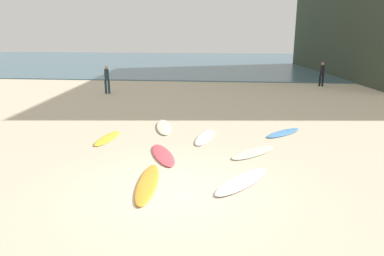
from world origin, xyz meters
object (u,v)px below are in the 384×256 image
object	(u,v)px
surfboard_6	(242,181)
surfboard_3	(148,183)
surfboard_0	(254,152)
surfboard_4	(205,137)
surfboard_5	(108,138)
beachgoer_near	(107,78)
beachgoer_mid	(322,73)
surfboard_7	(164,127)
surfboard_2	(283,133)
surfboard_1	(163,155)

from	to	relation	value
surfboard_6	surfboard_3	bearing A→B (deg)	42.85
surfboard_0	surfboard_6	xyz separation A→B (m)	(-0.44, -2.32, 0.01)
surfboard_4	surfboard_5	world-z (taller)	surfboard_4
surfboard_0	beachgoer_near	distance (m)	13.65
surfboard_6	beachgoer_mid	bearing A→B (deg)	-75.47
surfboard_5	surfboard_7	size ratio (longest dim) A/B	0.82
surfboard_4	surfboard_0	bearing A→B (deg)	147.84
surfboard_2	beachgoer_near	distance (m)	12.82
beachgoer_mid	surfboard_1	bearing A→B (deg)	-101.61
surfboard_6	surfboard_2	bearing A→B (deg)	-75.87
surfboard_2	surfboard_7	distance (m)	4.69
surfboard_2	surfboard_3	world-z (taller)	surfboard_3
beachgoer_mid	surfboard_0	bearing A→B (deg)	-93.77
surfboard_2	surfboard_4	bearing A→B (deg)	-120.07
surfboard_4	beachgoer_mid	size ratio (longest dim) A/B	1.20
surfboard_3	surfboard_6	size ratio (longest dim) A/B	1.11
surfboard_5	surfboard_7	distance (m)	2.45
surfboard_3	surfboard_6	xyz separation A→B (m)	(2.39, 0.37, -0.00)
surfboard_4	beachgoer_near	distance (m)	11.47
surfboard_3	surfboard_4	xyz separation A→B (m)	(1.17, 4.17, -0.01)
surfboard_0	surfboard_7	world-z (taller)	surfboard_7
surfboard_0	surfboard_1	world-z (taller)	surfboard_1
surfboard_0	surfboard_6	distance (m)	2.36
surfboard_2	beachgoer_mid	bearing A→B (deg)	113.45
surfboard_4	beachgoer_mid	distance (m)	15.71
surfboard_2	beachgoer_mid	size ratio (longest dim) A/B	1.13
surfboard_6	surfboard_4	bearing A→B (deg)	-38.14
surfboard_0	surfboard_4	bearing A→B (deg)	-179.20
surfboard_0	surfboard_4	distance (m)	2.23
surfboard_0	beachgoer_near	world-z (taller)	beachgoer_near
surfboard_1	surfboard_2	bearing A→B (deg)	-166.95
surfboard_7	surfboard_3	bearing A→B (deg)	82.77
surfboard_4	surfboard_5	xyz separation A→B (m)	(-3.50, -0.45, -0.01)
surfboard_0	surfboard_3	world-z (taller)	surfboard_3
surfboard_1	surfboard_6	bearing A→B (deg)	121.07
surfboard_2	surfboard_6	world-z (taller)	surfboard_6
surfboard_1	surfboard_0	bearing A→B (deg)	168.47
surfboard_3	beachgoer_mid	bearing A→B (deg)	59.22
surfboard_5	surfboard_7	bearing A→B (deg)	-131.03
surfboard_1	surfboard_2	world-z (taller)	surfboard_2
surfboard_6	beachgoer_near	xyz separation A→B (m)	(-8.05, 12.97, 0.93)
surfboard_1	surfboard_3	world-z (taller)	surfboard_3
surfboard_2	surfboard_4	world-z (taller)	surfboard_2
surfboard_4	surfboard_5	distance (m)	3.53
surfboard_2	beachgoer_near	size ratio (longest dim) A/B	1.11
surfboard_0	surfboard_1	bearing A→B (deg)	-126.62
surfboard_4	surfboard_7	world-z (taller)	surfboard_7
surfboard_5	surfboard_6	size ratio (longest dim) A/B	0.85
surfboard_1	beachgoer_mid	bearing A→B (deg)	-141.08
surfboard_6	beachgoer_mid	world-z (taller)	beachgoer_mid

